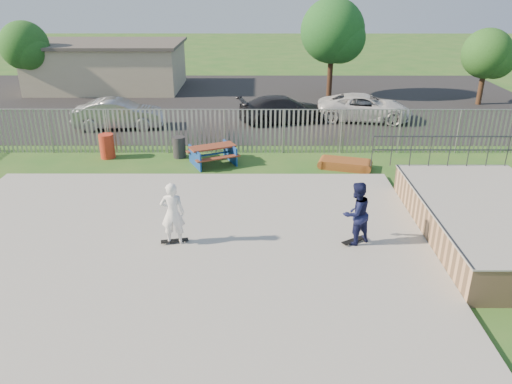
{
  "coord_description": "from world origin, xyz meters",
  "views": [
    {
      "loc": [
        2.46,
        -12.43,
        7.37
      ],
      "look_at": [
        2.42,
        2.0,
        1.1
      ],
      "focal_mm": 35.0,
      "sensor_mm": 36.0,
      "label": 1
    }
  ],
  "objects_px": {
    "car_silver": "(119,114)",
    "tree_mid": "(332,31)",
    "car_dark": "(283,109)",
    "skater_navy": "(356,213)",
    "tree_right": "(487,54)",
    "trash_bin_red": "(107,146)",
    "skater_white": "(173,214)",
    "picnic_table": "(213,155)",
    "funbox": "(345,164)",
    "car_white": "(365,107)",
    "trash_bin_grey": "(179,147)",
    "tree_left": "(24,46)"
  },
  "relations": [
    {
      "from": "funbox",
      "to": "tree_mid",
      "type": "bearing_deg",
      "value": 101.66
    },
    {
      "from": "picnic_table",
      "to": "car_white",
      "type": "xyz_separation_m",
      "value": [
        7.78,
        6.98,
        0.32
      ]
    },
    {
      "from": "tree_mid",
      "to": "tree_right",
      "type": "bearing_deg",
      "value": -12.69
    },
    {
      "from": "car_silver",
      "to": "tree_mid",
      "type": "xyz_separation_m",
      "value": [
        11.94,
        7.4,
        3.41
      ]
    },
    {
      "from": "picnic_table",
      "to": "skater_navy",
      "type": "distance_m",
      "value": 8.54
    },
    {
      "from": "car_silver",
      "to": "tree_right",
      "type": "bearing_deg",
      "value": -81.39
    },
    {
      "from": "car_silver",
      "to": "funbox",
      "type": "bearing_deg",
      "value": -124.23
    },
    {
      "from": "car_silver",
      "to": "car_dark",
      "type": "distance_m",
      "value": 8.7
    },
    {
      "from": "tree_left",
      "to": "tree_right",
      "type": "relative_size",
      "value": 1.05
    },
    {
      "from": "trash_bin_red",
      "to": "skater_white",
      "type": "height_order",
      "value": "skater_white"
    },
    {
      "from": "tree_mid",
      "to": "tree_right",
      "type": "relative_size",
      "value": 1.36
    },
    {
      "from": "tree_mid",
      "to": "tree_right",
      "type": "xyz_separation_m",
      "value": [
        9.05,
        -2.04,
        -1.11
      ]
    },
    {
      "from": "funbox",
      "to": "tree_left",
      "type": "bearing_deg",
      "value": 160.04
    },
    {
      "from": "car_dark",
      "to": "skater_navy",
      "type": "height_order",
      "value": "skater_navy"
    },
    {
      "from": "funbox",
      "to": "trash_bin_grey",
      "type": "height_order",
      "value": "trash_bin_grey"
    },
    {
      "from": "funbox",
      "to": "trash_bin_grey",
      "type": "bearing_deg",
      "value": -174.64
    },
    {
      "from": "car_silver",
      "to": "skater_white",
      "type": "height_order",
      "value": "skater_white"
    },
    {
      "from": "picnic_table",
      "to": "skater_navy",
      "type": "height_order",
      "value": "skater_navy"
    },
    {
      "from": "trash_bin_grey",
      "to": "car_dark",
      "type": "relative_size",
      "value": 0.19
    },
    {
      "from": "car_dark",
      "to": "car_white",
      "type": "relative_size",
      "value": 0.95
    },
    {
      "from": "car_silver",
      "to": "skater_white",
      "type": "distance_m",
      "value": 13.39
    },
    {
      "from": "tree_mid",
      "to": "skater_navy",
      "type": "bearing_deg",
      "value": -95.4
    },
    {
      "from": "trash_bin_grey",
      "to": "car_white",
      "type": "xyz_separation_m",
      "value": [
        9.32,
        6.13,
        0.26
      ]
    },
    {
      "from": "car_silver",
      "to": "skater_navy",
      "type": "height_order",
      "value": "skater_navy"
    },
    {
      "from": "picnic_table",
      "to": "car_dark",
      "type": "relative_size",
      "value": 0.49
    },
    {
      "from": "trash_bin_red",
      "to": "skater_white",
      "type": "bearing_deg",
      "value": -62.29
    },
    {
      "from": "funbox",
      "to": "trash_bin_red",
      "type": "height_order",
      "value": "trash_bin_red"
    },
    {
      "from": "tree_mid",
      "to": "skater_navy",
      "type": "distance_m",
      "value": 20.19
    },
    {
      "from": "trash_bin_grey",
      "to": "skater_white",
      "type": "distance_m",
      "value": 8.04
    },
    {
      "from": "tree_mid",
      "to": "tree_left",
      "type": "bearing_deg",
      "value": 178.9
    },
    {
      "from": "car_white",
      "to": "skater_white",
      "type": "xyz_separation_m",
      "value": [
        -8.33,
        -14.08,
        0.37
      ]
    },
    {
      "from": "tree_left",
      "to": "tree_mid",
      "type": "height_order",
      "value": "tree_mid"
    },
    {
      "from": "skater_white",
      "to": "funbox",
      "type": "bearing_deg",
      "value": -134.63
    },
    {
      "from": "tree_left",
      "to": "tree_mid",
      "type": "bearing_deg",
      "value": -1.1
    },
    {
      "from": "funbox",
      "to": "skater_white",
      "type": "height_order",
      "value": "skater_white"
    },
    {
      "from": "picnic_table",
      "to": "trash_bin_grey",
      "type": "distance_m",
      "value": 1.76
    },
    {
      "from": "car_silver",
      "to": "tree_right",
      "type": "distance_m",
      "value": 21.79
    },
    {
      "from": "tree_mid",
      "to": "tree_right",
      "type": "height_order",
      "value": "tree_mid"
    },
    {
      "from": "car_dark",
      "to": "skater_navy",
      "type": "relative_size",
      "value": 2.56
    },
    {
      "from": "car_silver",
      "to": "skater_white",
      "type": "bearing_deg",
      "value": -164.75
    },
    {
      "from": "car_white",
      "to": "trash_bin_red",
      "type": "bearing_deg",
      "value": 124.74
    },
    {
      "from": "car_white",
      "to": "funbox",
      "type": "bearing_deg",
      "value": 171.64
    },
    {
      "from": "car_white",
      "to": "skater_white",
      "type": "distance_m",
      "value": 16.37
    },
    {
      "from": "car_dark",
      "to": "skater_white",
      "type": "relative_size",
      "value": 2.56
    },
    {
      "from": "trash_bin_red",
      "to": "car_white",
      "type": "distance_m",
      "value": 13.93
    },
    {
      "from": "trash_bin_red",
      "to": "tree_mid",
      "type": "relative_size",
      "value": 0.17
    },
    {
      "from": "trash_bin_red",
      "to": "skater_navy",
      "type": "relative_size",
      "value": 0.56
    },
    {
      "from": "picnic_table",
      "to": "car_silver",
      "type": "height_order",
      "value": "car_silver"
    },
    {
      "from": "picnic_table",
      "to": "funbox",
      "type": "height_order",
      "value": "picnic_table"
    },
    {
      "from": "car_silver",
      "to": "skater_navy",
      "type": "bearing_deg",
      "value": -146.79
    }
  ]
}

